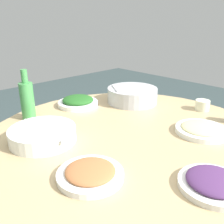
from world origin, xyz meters
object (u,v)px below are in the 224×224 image
Objects in this scene: dish_noodles at (202,129)px; round_dining_table at (130,159)px; dish_greens at (78,102)px; dish_tofu_braise at (90,173)px; rice_bowl at (132,95)px; green_bottle at (27,100)px; soup_bowl at (43,135)px; tea_cup_far at (202,105)px; dish_eggplant at (214,183)px.

round_dining_table is at bearing 48.52° from dish_noodles.
dish_greens reaches higher than dish_noodles.
dish_noodles is at bearing -165.74° from dish_greens.
round_dining_table is 0.39m from dish_tofu_braise.
dish_noodles is (-0.51, 0.10, -0.03)m from rice_bowl.
round_dining_table is 5.57× the size of dish_greens.
green_bottle is (0.19, 0.58, 0.06)m from rice_bowl.
soup_bowl is 3.87× the size of tea_cup_far.
rice_bowl reaches higher than dish_eggplant.
dish_greens is (0.91, -0.16, 0.01)m from dish_eggplant.
soup_bowl is at bearing 124.78° from dish_greens.
dish_noodles is at bearing 168.81° from rice_bowl.
dish_greens and tea_cup_far have the same top height.
dish_tofu_braise is (0.30, 0.24, -0.00)m from dish_eggplant.
dish_eggplant is 0.91× the size of dish_greens.
tea_cup_far is (-0.37, -0.18, -0.02)m from rice_bowl.
rice_bowl is 0.41m from tea_cup_far.
dish_eggplant is 0.93m from green_bottle.
dish_eggplant reaches higher than dish_noodles.
dish_noodles is at bearing 116.76° from tea_cup_far.
dish_tofu_braise is at bearing 38.21° from dish_eggplant.
green_bottle is at bearing 25.98° from round_dining_table.
dish_tofu_braise is (-0.42, 0.68, -0.03)m from rice_bowl.
dish_noodles is 1.06× the size of dish_tofu_braise.
dish_eggplant is at bearing 122.05° from dish_noodles.
green_bottle is (0.62, -0.10, 0.09)m from dish_tofu_braise.
dish_eggplant is 0.92m from dish_greens.
dish_noodles is 0.99× the size of dish_greens.
rice_bowl is at bearing -58.27° from dish_tofu_braise.
dish_eggplant is at bearing 169.74° from dish_greens.
dish_tofu_braise is at bearing 93.48° from tea_cup_far.
green_bottle reaches higher than dish_greens.
soup_bowl is at bearing 55.90° from round_dining_table.
round_dining_table is 5.63× the size of dish_noodles.
soup_bowl is 0.70m from dish_noodles.
round_dining_table is 0.49m from rice_bowl.
soup_bowl is at bearing 97.11° from rice_bowl.
round_dining_table is 0.46m from dish_eggplant.
rice_bowl is 3.84× the size of tea_cup_far.
soup_bowl reaches higher than dish_noodles.
green_bottle is (0.01, 0.31, 0.08)m from dish_greens.
dish_noodles is at bearing -145.65° from green_bottle.
round_dining_table is 4.33× the size of rice_bowl.
soup_bowl is 1.31× the size of dish_noodles.
dish_eggplant is at bearing 119.72° from tea_cup_far.
dish_greens is at bearing 39.77° from tea_cup_far.
tea_cup_far is (0.05, -0.86, 0.01)m from dish_tofu_braise.
green_bottle reaches higher than soup_bowl.
dish_tofu_braise is 0.93× the size of dish_greens.
rice_bowl is 1.38× the size of dish_tofu_braise.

